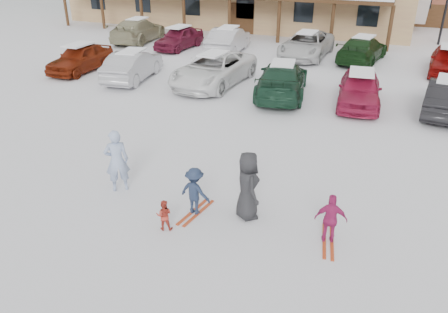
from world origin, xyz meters
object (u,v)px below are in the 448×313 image
at_px(bystander_dark, 248,186).
at_px(parked_car_0, 80,58).
at_px(parked_car_1, 133,65).
at_px(child_magenta, 331,219).
at_px(parked_car_5, 447,97).
at_px(parked_car_8, 179,38).
at_px(parked_car_3, 282,80).
at_px(parked_car_9, 228,40).
at_px(parked_car_11, 362,49).
at_px(toddler_red, 164,215).
at_px(child_navy, 195,191).
at_px(parked_car_2, 214,69).
at_px(parked_car_7, 138,30).
at_px(parked_car_4, 360,89).
at_px(adult_skier, 117,161).
at_px(parked_car_12, 448,60).
at_px(parked_car_10, 307,45).

distance_m(bystander_dark, parked_car_0, 16.20).
bearing_deg(parked_car_1, child_magenta, 131.42).
height_order(parked_car_5, parked_car_8, parked_car_5).
height_order(parked_car_3, parked_car_9, parked_car_9).
height_order(child_magenta, parked_car_0, parked_car_0).
distance_m(parked_car_5, parked_car_11, 8.58).
xyz_separation_m(toddler_red, child_navy, (0.41, 0.92, 0.25)).
bearing_deg(parked_car_3, child_navy, 82.99).
bearing_deg(parked_car_2, parked_car_7, 144.99).
xyz_separation_m(parked_car_4, parked_car_11, (-0.69, 7.78, -0.00)).
height_order(adult_skier, child_navy, adult_skier).
bearing_deg(parked_car_12, parked_car_2, -146.27).
bearing_deg(parked_car_5, parked_car_1, 8.48).
relative_size(bystander_dark, parked_car_9, 0.38).
relative_size(parked_car_3, parked_car_8, 1.26).
relative_size(parked_car_5, parked_car_7, 0.81).
bearing_deg(parked_car_9, parked_car_4, 136.42).
xyz_separation_m(child_navy, parked_car_11, (2.28, 17.94, 0.07)).
bearing_deg(parked_car_11, parked_car_9, 14.29).
height_order(parked_car_1, parked_car_9, parked_car_9).
height_order(adult_skier, parked_car_9, adult_skier).
distance_m(adult_skier, parked_car_7, 20.48).
height_order(parked_car_1, parked_car_5, parked_car_1).
bearing_deg(parked_car_7, bystander_dark, 123.43).
relative_size(parked_car_0, parked_car_4, 0.99).
xyz_separation_m(parked_car_0, parked_car_11, (13.87, 7.76, 0.00)).
relative_size(child_navy, parked_car_10, 0.24).
relative_size(adult_skier, child_navy, 1.40).
relative_size(toddler_red, parked_car_2, 0.15).
bearing_deg(parked_car_2, parked_car_10, 72.57).
xyz_separation_m(child_magenta, parked_car_5, (2.95, 10.33, 0.08)).
relative_size(bystander_dark, parked_car_8, 0.44).
height_order(parked_car_1, parked_car_11, parked_car_1).
relative_size(adult_skier, parked_car_0, 0.43).
xyz_separation_m(parked_car_0, parked_car_1, (3.49, -0.32, 0.01)).
relative_size(parked_car_10, parked_car_12, 1.24).
height_order(parked_car_3, parked_car_11, parked_car_3).
distance_m(toddler_red, parked_car_12, 19.17).
bearing_deg(parked_car_10, parked_car_1, -129.16).
distance_m(toddler_red, parked_car_3, 11.09).
relative_size(adult_skier, parked_car_1, 0.41).
distance_m(parked_car_1, parked_car_5, 14.50).
bearing_deg(child_navy, parked_car_5, -112.85).
bearing_deg(parked_car_7, child_navy, 120.23).
bearing_deg(parked_car_10, parked_car_4, -60.47).
xyz_separation_m(adult_skier, parked_car_8, (-6.64, 16.78, -0.21)).
bearing_deg(toddler_red, parked_car_8, -84.29).
bearing_deg(adult_skier, parked_car_9, -118.44).
distance_m(parked_car_2, parked_car_10, 7.87).
xyz_separation_m(child_magenta, parked_car_0, (-15.03, 10.11, 0.09)).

